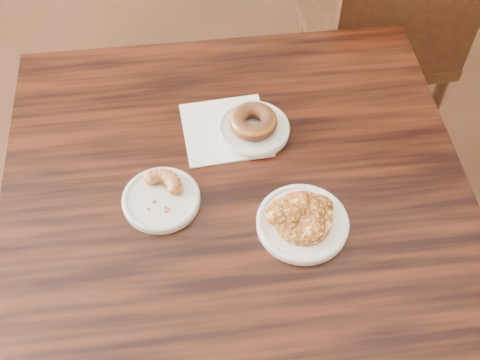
# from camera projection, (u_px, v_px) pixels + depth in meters

# --- Properties ---
(floor) EXTENTS (5.00, 5.00, 0.00)m
(floor) POSITION_uv_depth(u_px,v_px,m) (176.00, 315.00, 1.81)
(floor) COLOR black
(floor) RESTS_ON ground
(cafe_table) EXTENTS (1.08, 1.08, 0.75)m
(cafe_table) POSITION_uv_depth(u_px,v_px,m) (238.00, 283.00, 1.46)
(cafe_table) COLOR black
(cafe_table) RESTS_ON floor
(chair_far) EXTENTS (0.55, 0.55, 0.90)m
(chair_far) POSITION_uv_depth(u_px,v_px,m) (374.00, 39.00, 1.88)
(chair_far) COLOR black
(chair_far) RESTS_ON floor
(napkin) EXTENTS (0.22, 0.22, 0.00)m
(napkin) POSITION_uv_depth(u_px,v_px,m) (226.00, 130.00, 1.26)
(napkin) COLOR white
(napkin) RESTS_ON cafe_table
(plate_donut) EXTENTS (0.15, 0.15, 0.01)m
(plate_donut) POSITION_uv_depth(u_px,v_px,m) (253.00, 129.00, 1.25)
(plate_donut) COLOR silver
(plate_donut) RESTS_ON napkin
(plate_cruller) EXTENTS (0.15, 0.15, 0.01)m
(plate_cruller) POSITION_uv_depth(u_px,v_px,m) (161.00, 200.00, 1.15)
(plate_cruller) COLOR silver
(plate_cruller) RESTS_ON cafe_table
(plate_fritter) EXTENTS (0.17, 0.17, 0.01)m
(plate_fritter) POSITION_uv_depth(u_px,v_px,m) (302.00, 223.00, 1.12)
(plate_fritter) COLOR white
(plate_fritter) RESTS_ON cafe_table
(glazed_donut) EXTENTS (0.10, 0.10, 0.03)m
(glazed_donut) POSITION_uv_depth(u_px,v_px,m) (254.00, 121.00, 1.23)
(glazed_donut) COLOR brown
(glazed_donut) RESTS_ON plate_donut
(apple_fritter) EXTENTS (0.15, 0.15, 0.04)m
(apple_fritter) POSITION_uv_depth(u_px,v_px,m) (303.00, 216.00, 1.10)
(apple_fritter) COLOR #411E07
(apple_fritter) RESTS_ON plate_fritter
(cruller_fragment) EXTENTS (0.10, 0.10, 0.03)m
(cruller_fragment) POSITION_uv_depth(u_px,v_px,m) (160.00, 194.00, 1.13)
(cruller_fragment) COLOR #5F2913
(cruller_fragment) RESTS_ON plate_cruller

